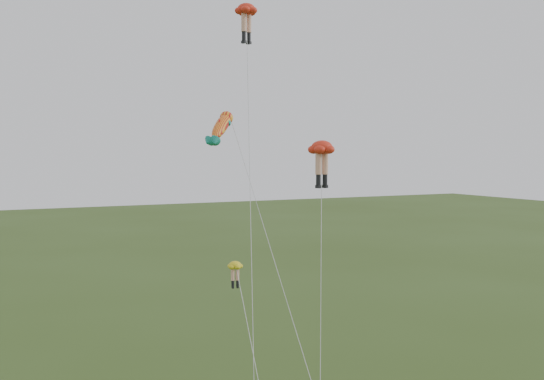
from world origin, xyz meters
name	(u,v)px	position (x,y,z in m)	size (l,w,h in m)	color
legs_kite_red_high	(246,18)	(1.87, 8.94, 23.11)	(5.03, 11.02, 24.08)	red
legs_kite_red_mid	(322,154)	(5.03, 5.23, 14.88)	(4.52, 6.81, 15.66)	red
legs_kite_yellow	(238,279)	(-1.10, 3.46, 8.33)	(0.98, 6.16, 9.23)	yellow
fish_kite	(222,127)	(0.68, 10.02, 16.52)	(2.79, 13.81, 17.85)	#FFA720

